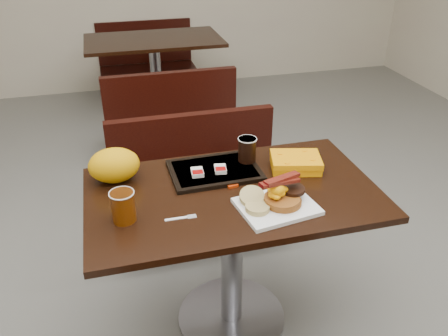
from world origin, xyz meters
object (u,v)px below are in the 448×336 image
object	(u,v)px
bench_far_n	(148,60)
platter	(277,206)
coffee_cup_near	(123,207)
bench_far_s	(168,109)
table_near	(232,260)
hashbrown_sleeve_left	(197,172)
coffee_cup_far	(247,150)
fork	(176,219)
pancake_stack	(283,200)
knife	(290,191)
hashbrown_sleeve_right	(220,169)
clamshell	(296,162)
bench_near_n	(200,185)
tray	(215,171)
table_far	(156,79)
paper_bag	(114,165)

from	to	relation	value
bench_far_n	platter	size ratio (longest dim) A/B	3.42
platter	coffee_cup_near	bearing A→B (deg)	164.32
bench_far_s	platter	size ratio (longest dim) A/B	3.42
bench_far_n	coffee_cup_near	xyz separation A→B (m)	(-0.45, -3.39, 0.45)
table_near	hashbrown_sleeve_left	size ratio (longest dim) A/B	17.34
coffee_cup_far	fork	bearing A→B (deg)	-138.40
pancake_stack	coffee_cup_far	xyz separation A→B (m)	(-0.03, 0.37, 0.04)
knife	hashbrown_sleeve_right	distance (m)	0.32
fork	hashbrown_sleeve_right	bearing A→B (deg)	49.52
knife	hashbrown_sleeve_left	distance (m)	0.40
bench_far_n	clamshell	world-z (taller)	clamshell
table_near	coffee_cup_near	bearing A→B (deg)	-168.22
bench_far_n	platter	distance (m)	3.49
hashbrown_sleeve_right	bench_near_n	bearing A→B (deg)	97.07
bench_far_n	platter	world-z (taller)	platter
coffee_cup_near	tray	xyz separation A→B (m)	(0.41, 0.26, -0.05)
table_near	table_far	size ratio (longest dim) A/B	1.00
table_far	bench_far_n	world-z (taller)	table_far
table_near	knife	xyz separation A→B (m)	(0.23, -0.06, 0.38)
table_near	coffee_cup_far	xyz separation A→B (m)	(0.12, 0.21, 0.45)
hashbrown_sleeve_right	coffee_cup_near	bearing A→B (deg)	-142.46
fork	coffee_cup_far	xyz separation A→B (m)	(0.38, 0.34, 0.07)
bench_far_s	hashbrown_sleeve_left	size ratio (longest dim) A/B	14.45
coffee_cup_near	clamshell	size ratio (longest dim) A/B	0.56
pancake_stack	fork	world-z (taller)	pancake_stack
table_far	hashbrown_sleeve_right	bearing A→B (deg)	-90.39
table_near	bench_far_n	xyz separation A→B (m)	(0.00, 3.30, -0.02)
bench_near_n	platter	size ratio (longest dim) A/B	3.42
fork	knife	xyz separation A→B (m)	(0.49, 0.07, -0.00)
coffee_cup_far	paper_bag	distance (m)	0.59
platter	coffee_cup_far	world-z (taller)	coffee_cup_far
bench_near_n	table_far	size ratio (longest dim) A/B	0.83
table_far	hashbrown_sleeve_right	distance (m)	2.49
tray	hashbrown_sleeve_left	xyz separation A→B (m)	(-0.08, -0.03, 0.02)
coffee_cup_far	clamshell	world-z (taller)	coffee_cup_far
bench_near_n	fork	size ratio (longest dim) A/B	8.32
hashbrown_sleeve_left	table_near	bearing A→B (deg)	-44.96
bench_near_n	clamshell	size ratio (longest dim) A/B	4.60
table_far	coffee_cup_near	distance (m)	2.77
bench_far_s	tray	size ratio (longest dim) A/B	2.56
table_near	coffee_cup_far	world-z (taller)	coffee_cup_far
coffee_cup_far	paper_bag	bearing A→B (deg)	179.62
bench_near_n	knife	size ratio (longest dim) A/B	6.55
platter	coffee_cup_near	xyz separation A→B (m)	(-0.58, 0.07, 0.05)
hashbrown_sleeve_left	clamshell	bearing A→B (deg)	0.81
fork	knife	world-z (taller)	same
bench_near_n	fork	distance (m)	0.96
pancake_stack	paper_bag	world-z (taller)	paper_bag
table_far	coffee_cup_near	size ratio (longest dim) A/B	9.78
knife	clamshell	distance (m)	0.20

